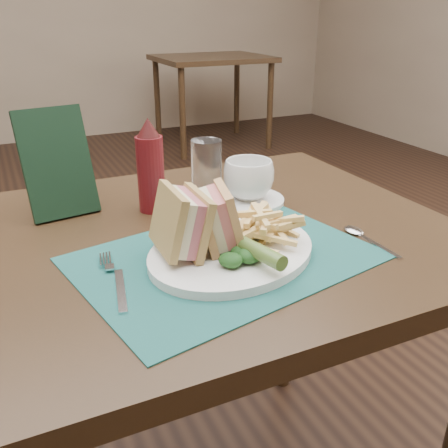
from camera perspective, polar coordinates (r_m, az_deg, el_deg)
name	(u,v)px	position (r m, az deg, el deg)	size (l,w,h in m)	color
floor	(150,381)	(1.73, -8.40, -17.28)	(7.00, 7.00, 0.00)	black
wall_back	(36,141)	(4.92, -20.68, 8.88)	(6.00, 6.00, 0.00)	gray
table_main	(210,388)	(1.13, -1.67, -18.23)	(0.90, 0.75, 0.75)	black
table_bg_right	(212,102)	(4.40, -1.36, 13.80)	(0.90, 0.75, 0.75)	black
placemat	(225,258)	(0.81, 0.08, -3.87)	(0.46, 0.33, 0.00)	#184D49
plate	(232,252)	(0.82, 0.89, -3.18)	(0.30, 0.24, 0.01)	white
sandwich_half_a	(168,224)	(0.77, -6.41, 0.05)	(0.06, 0.11, 0.10)	tan
sandwich_half_b	(204,219)	(0.79, -2.31, 0.62)	(0.06, 0.10, 0.09)	tan
kale_garnish	(244,254)	(0.76, 2.35, -3.41)	(0.11, 0.08, 0.03)	#163C15
pickle_spear	(255,250)	(0.76, 3.58, -2.98)	(0.02, 0.02, 0.12)	#446125
fries_pile	(264,222)	(0.83, 4.56, 0.22)	(0.18, 0.20, 0.06)	#E8C374
fork	(115,278)	(0.76, -12.30, -6.07)	(0.03, 0.17, 0.01)	silver
spoon	(370,239)	(0.90, 16.36, -1.69)	(0.03, 0.15, 0.01)	silver
saucer	(248,200)	(1.04, 2.77, 2.72)	(0.15, 0.15, 0.01)	white
coffee_cup	(248,179)	(1.03, 2.82, 5.11)	(0.10, 0.10, 0.08)	white
drinking_glass	(207,171)	(1.04, -1.99, 6.07)	(0.06, 0.06, 0.13)	silver
ketchup_bottle	(150,165)	(0.99, -8.42, 6.63)	(0.05, 0.05, 0.19)	#540E13
check_presenter	(57,163)	(1.01, -18.54, 6.62)	(0.13, 0.01, 0.21)	black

